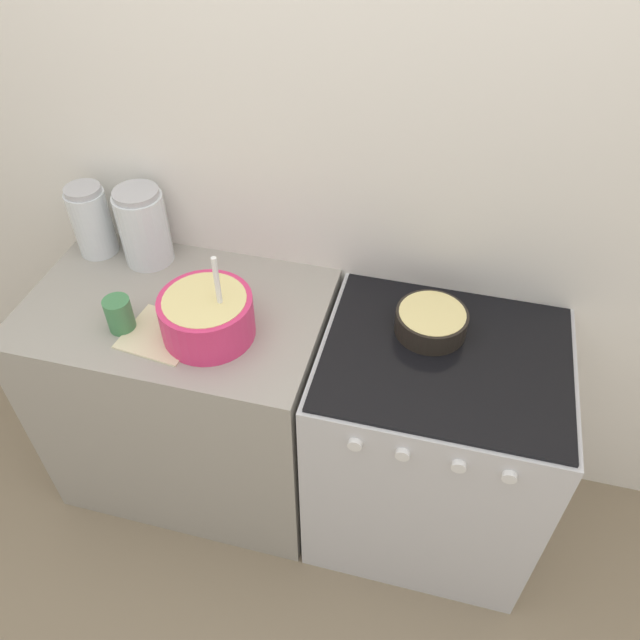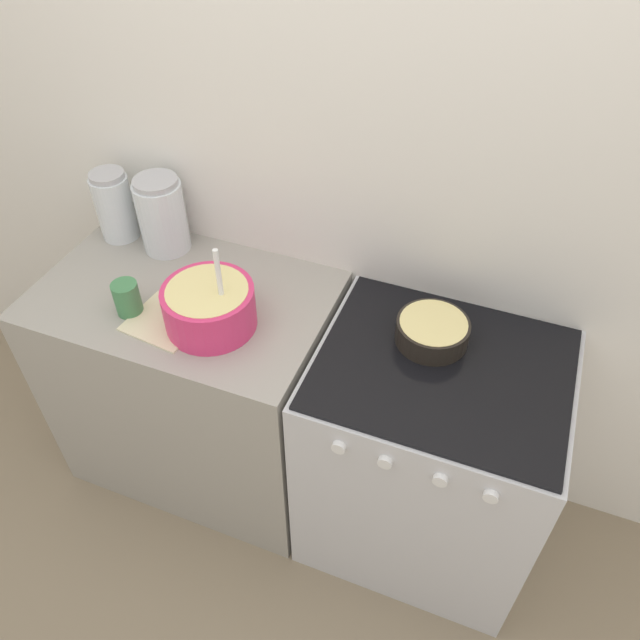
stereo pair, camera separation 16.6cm
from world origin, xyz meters
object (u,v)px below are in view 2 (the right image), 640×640
object	(u,v)px
mixing_bowl	(209,305)
baking_pan	(432,331)
stove	(426,455)
storage_jar_left	(116,210)
storage_jar_middle	(163,219)
tin_can	(127,298)

from	to	relation	value
mixing_bowl	baking_pan	xyz separation A→B (m)	(0.65, 0.18, -0.04)
mixing_bowl	baking_pan	size ratio (longest dim) A/B	1.37
stove	storage_jar_left	xyz separation A→B (m)	(-1.24, 0.21, 0.56)
storage_jar_middle	stove	bearing A→B (deg)	-11.34
baking_pan	storage_jar_left	xyz separation A→B (m)	(-1.18, 0.12, 0.07)
mixing_bowl	tin_can	size ratio (longest dim) A/B	2.69
mixing_bowl	storage_jar_middle	world-z (taller)	mixing_bowl
stove	baking_pan	size ratio (longest dim) A/B	4.09
storage_jar_left	tin_can	world-z (taller)	storage_jar_left
storage_jar_middle	mixing_bowl	bearing A→B (deg)	-41.35
mixing_bowl	storage_jar_left	distance (m)	0.61
storage_jar_left	baking_pan	bearing A→B (deg)	-5.77
mixing_bowl	baking_pan	world-z (taller)	mixing_bowl
storage_jar_middle	tin_can	distance (m)	0.35
stove	storage_jar_left	world-z (taller)	storage_jar_left
baking_pan	storage_jar_middle	distance (m)	1.00
storage_jar_middle	tin_can	size ratio (longest dim) A/B	2.44
baking_pan	tin_can	world-z (taller)	tin_can
storage_jar_left	stove	bearing A→B (deg)	-9.60
tin_can	stove	bearing A→B (deg)	7.50
mixing_bowl	tin_can	bearing A→B (deg)	-170.95
baking_pan	stove	bearing A→B (deg)	-55.51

